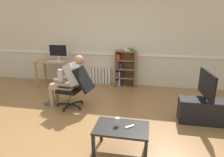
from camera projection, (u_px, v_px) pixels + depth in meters
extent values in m
plane|color=olive|center=(96.00, 126.00, 3.77)|extent=(18.00, 18.00, 0.00)
cube|color=beige|center=(119.00, 40.00, 5.87)|extent=(12.00, 0.10, 2.70)
cube|color=white|center=(118.00, 55.00, 5.93)|extent=(12.00, 0.03, 0.05)
cube|color=tan|center=(36.00, 75.00, 5.87)|extent=(0.06, 0.06, 0.72)
cube|color=tan|center=(71.00, 77.00, 5.67)|extent=(0.06, 0.06, 0.72)
cube|color=tan|center=(77.00, 72.00, 6.16)|extent=(0.06, 0.06, 0.72)
cube|color=tan|center=(45.00, 71.00, 6.36)|extent=(0.06, 0.06, 0.72)
cube|color=tan|center=(56.00, 61.00, 5.90)|extent=(1.16, 0.60, 0.04)
cube|color=silver|center=(59.00, 60.00, 5.94)|extent=(0.18, 0.14, 0.01)
cube|color=silver|center=(59.00, 58.00, 5.95)|extent=(0.04, 0.02, 0.10)
cube|color=silver|center=(58.00, 50.00, 5.88)|extent=(0.58, 0.02, 0.36)
cube|color=black|center=(58.00, 50.00, 5.87)|extent=(0.54, 0.00, 0.32)
cube|color=white|center=(55.00, 61.00, 5.76)|extent=(0.41, 0.12, 0.02)
cube|color=white|center=(63.00, 61.00, 5.73)|extent=(0.06, 0.10, 0.03)
cube|color=brown|center=(116.00, 68.00, 5.89)|extent=(0.03, 0.28, 1.07)
cube|color=brown|center=(135.00, 69.00, 5.79)|extent=(0.03, 0.28, 1.07)
cube|color=brown|center=(126.00, 68.00, 5.97)|extent=(0.57, 0.02, 1.07)
cube|color=brown|center=(125.00, 86.00, 5.99)|extent=(0.53, 0.28, 0.03)
cube|color=brown|center=(125.00, 77.00, 5.92)|extent=(0.53, 0.28, 0.03)
cube|color=brown|center=(125.00, 69.00, 5.84)|extent=(0.53, 0.28, 0.03)
cube|color=brown|center=(126.00, 60.00, 5.77)|extent=(0.53, 0.28, 0.03)
cube|color=brown|center=(126.00, 51.00, 5.69)|extent=(0.53, 0.28, 0.03)
cube|color=#6699A3|center=(117.00, 83.00, 6.00)|extent=(0.04, 0.19, 0.15)
cube|color=#89428E|center=(117.00, 74.00, 5.92)|extent=(0.04, 0.19, 0.17)
cube|color=red|center=(117.00, 64.00, 5.84)|extent=(0.05, 0.19, 0.22)
cube|color=orange|center=(118.00, 56.00, 5.80)|extent=(0.04, 0.19, 0.18)
cube|color=beige|center=(120.00, 81.00, 5.98)|extent=(0.05, 0.19, 0.23)
cube|color=beige|center=(120.00, 74.00, 5.93)|extent=(0.04, 0.19, 0.17)
cube|color=black|center=(119.00, 65.00, 5.83)|extent=(0.05, 0.19, 0.22)
cube|color=red|center=(119.00, 57.00, 5.78)|extent=(0.04, 0.19, 0.16)
cube|color=#2D519E|center=(120.00, 82.00, 6.00)|extent=(0.03, 0.19, 0.16)
cube|color=black|center=(122.00, 73.00, 5.92)|extent=(0.05, 0.19, 0.23)
cube|color=#2D519E|center=(121.00, 65.00, 5.85)|extent=(0.04, 0.19, 0.17)
cube|color=gold|center=(128.00, 50.00, 5.64)|extent=(0.16, 0.22, 0.02)
cube|color=white|center=(127.00, 50.00, 5.66)|extent=(0.16, 0.22, 0.02)
cube|color=#38844C|center=(130.00, 49.00, 5.63)|extent=(0.16, 0.22, 0.02)
cube|color=white|center=(90.00, 75.00, 6.24)|extent=(0.08, 0.08, 0.52)
cube|color=white|center=(94.00, 75.00, 6.22)|extent=(0.08, 0.08, 0.52)
cube|color=white|center=(97.00, 75.00, 6.20)|extent=(0.08, 0.08, 0.52)
cube|color=white|center=(100.00, 75.00, 6.18)|extent=(0.08, 0.08, 0.52)
cube|color=white|center=(103.00, 76.00, 6.16)|extent=(0.08, 0.08, 0.52)
cube|color=white|center=(106.00, 76.00, 6.15)|extent=(0.08, 0.08, 0.52)
cube|color=white|center=(109.00, 76.00, 6.13)|extent=(0.08, 0.08, 0.52)
cube|color=black|center=(67.00, 106.00, 4.46)|extent=(0.07, 0.30, 0.02)
cylinder|color=black|center=(64.00, 111.00, 4.33)|extent=(0.03, 0.06, 0.06)
cube|color=black|center=(75.00, 105.00, 4.51)|extent=(0.29, 0.16, 0.02)
cylinder|color=black|center=(80.00, 109.00, 4.44)|extent=(0.06, 0.04, 0.06)
cube|color=black|center=(76.00, 102.00, 4.68)|extent=(0.23, 0.24, 0.02)
cylinder|color=black|center=(82.00, 102.00, 4.78)|extent=(0.05, 0.06, 0.06)
cube|color=black|center=(70.00, 101.00, 4.73)|extent=(0.18, 0.28, 0.02)
cylinder|color=black|center=(69.00, 100.00, 4.88)|extent=(0.05, 0.06, 0.06)
cube|color=black|center=(64.00, 104.00, 4.60)|extent=(0.30, 0.09, 0.02)
cylinder|color=black|center=(58.00, 105.00, 4.61)|extent=(0.06, 0.03, 0.06)
cylinder|color=gray|center=(70.00, 97.00, 4.55)|extent=(0.05, 0.05, 0.30)
cube|color=black|center=(70.00, 90.00, 4.50)|extent=(0.51, 0.51, 0.07)
cube|color=black|center=(84.00, 79.00, 4.31)|extent=(0.38, 0.47, 0.52)
cube|color=black|center=(76.00, 80.00, 4.69)|extent=(0.28, 0.08, 0.03)
cube|color=black|center=(64.00, 87.00, 4.21)|extent=(0.28, 0.08, 0.03)
cube|color=tan|center=(69.00, 85.00, 4.47)|extent=(0.30, 0.37, 0.14)
cube|color=#B2B2AD|center=(74.00, 73.00, 4.34)|extent=(0.42, 0.38, 0.52)
sphere|color=#A87A5B|center=(79.00, 60.00, 4.21)|extent=(0.20, 0.20, 0.20)
cube|color=black|center=(58.00, 80.00, 4.52)|extent=(0.15, 0.05, 0.02)
cube|color=tan|center=(64.00, 84.00, 4.63)|extent=(0.43, 0.18, 0.13)
cylinder|color=tan|center=(57.00, 94.00, 4.76)|extent=(0.10, 0.10, 0.46)
cube|color=#4C4C51|center=(54.00, 101.00, 4.85)|extent=(0.23, 0.12, 0.06)
cube|color=tan|center=(59.00, 87.00, 4.45)|extent=(0.43, 0.18, 0.13)
cylinder|color=tan|center=(52.00, 97.00, 4.58)|extent=(0.10, 0.10, 0.46)
cube|color=#4C4C51|center=(49.00, 104.00, 4.67)|extent=(0.23, 0.12, 0.06)
cube|color=#B2B2AD|center=(68.00, 72.00, 4.56)|extent=(0.11, 0.09, 0.26)
cube|color=#A87A5B|center=(63.00, 78.00, 4.58)|extent=(0.25, 0.10, 0.07)
cube|color=#B2B2AD|center=(61.00, 75.00, 4.27)|extent=(0.11, 0.09, 0.26)
cube|color=#A87A5B|center=(59.00, 81.00, 4.40)|extent=(0.25, 0.10, 0.07)
cube|color=black|center=(203.00, 111.00, 3.86)|extent=(0.91, 0.36, 0.47)
cube|color=black|center=(205.00, 100.00, 3.79)|extent=(0.23, 0.34, 0.02)
cylinder|color=black|center=(205.00, 98.00, 3.78)|extent=(0.04, 0.04, 0.05)
cube|color=black|center=(207.00, 85.00, 3.70)|extent=(0.11, 0.78, 0.48)
cube|color=#9EBCF4|center=(208.00, 85.00, 3.70)|extent=(0.07, 0.73, 0.44)
cube|color=black|center=(93.00, 147.00, 2.83)|extent=(0.04, 0.04, 0.40)
cube|color=black|center=(146.00, 154.00, 2.70)|extent=(0.04, 0.04, 0.40)
cube|color=black|center=(147.00, 135.00, 3.13)|extent=(0.04, 0.04, 0.40)
cube|color=black|center=(101.00, 130.00, 3.27)|extent=(0.04, 0.04, 0.40)
cube|color=black|center=(122.00, 128.00, 2.92)|extent=(0.79, 0.52, 0.03)
cylinder|color=silver|center=(117.00, 122.00, 2.94)|extent=(0.07, 0.07, 0.13)
cube|color=white|center=(130.00, 127.00, 2.91)|extent=(0.13, 0.13, 0.02)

